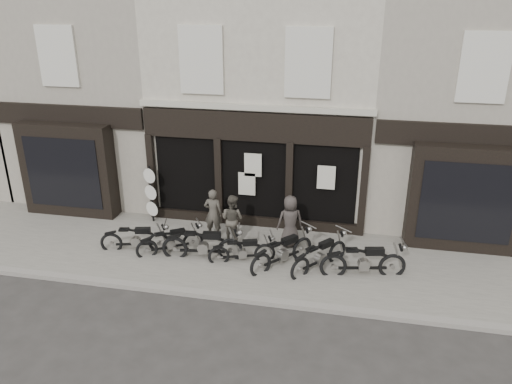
% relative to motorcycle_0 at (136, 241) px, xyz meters
% --- Properties ---
extents(ground_plane, '(90.00, 90.00, 0.00)m').
position_rel_motorcycle_0_xyz_m(ground_plane, '(3.11, -0.57, -0.39)').
color(ground_plane, '#2D2B28').
rests_on(ground_plane, ground).
extents(pavement, '(30.00, 4.20, 0.12)m').
position_rel_motorcycle_0_xyz_m(pavement, '(3.11, 0.33, -0.33)').
color(pavement, '#68635B').
rests_on(pavement, ground_plane).
extents(kerb, '(30.00, 0.25, 0.13)m').
position_rel_motorcycle_0_xyz_m(kerb, '(3.11, -1.82, -0.33)').
color(kerb, gray).
rests_on(kerb, ground_plane).
extents(central_building, '(7.30, 6.22, 8.34)m').
position_rel_motorcycle_0_xyz_m(central_building, '(3.11, 5.38, 3.69)').
color(central_building, beige).
rests_on(central_building, ground).
extents(neighbour_left, '(5.60, 6.73, 8.34)m').
position_rel_motorcycle_0_xyz_m(neighbour_left, '(-3.24, 5.32, 3.65)').
color(neighbour_left, gray).
rests_on(neighbour_left, ground).
extents(neighbour_right, '(5.60, 6.73, 8.34)m').
position_rel_motorcycle_0_xyz_m(neighbour_right, '(9.46, 5.32, 3.65)').
color(neighbour_right, gray).
rests_on(neighbour_right, ground).
extents(motorcycle_0, '(2.04, 0.77, 0.99)m').
position_rel_motorcycle_0_xyz_m(motorcycle_0, '(0.00, 0.00, 0.00)').
color(motorcycle_0, black).
rests_on(motorcycle_0, ground).
extents(motorcycle_1, '(1.79, 1.32, 0.97)m').
position_rel_motorcycle_0_xyz_m(motorcycle_1, '(1.08, 0.06, -0.01)').
color(motorcycle_1, black).
rests_on(motorcycle_1, ground).
extents(motorcycle_2, '(2.37, 0.66, 1.14)m').
position_rel_motorcycle_0_xyz_m(motorcycle_2, '(2.12, -0.08, 0.06)').
color(motorcycle_2, black).
rests_on(motorcycle_2, ground).
extents(motorcycle_3, '(1.87, 0.87, 0.93)m').
position_rel_motorcycle_0_xyz_m(motorcycle_3, '(3.28, -0.04, -0.03)').
color(motorcycle_3, black).
rests_on(motorcycle_3, ground).
extents(motorcycle_4, '(1.67, 1.87, 1.08)m').
position_rel_motorcycle_0_xyz_m(motorcycle_4, '(4.43, 0.01, 0.03)').
color(motorcycle_4, black).
rests_on(motorcycle_4, ground).
extents(motorcycle_5, '(1.56, 1.83, 1.04)m').
position_rel_motorcycle_0_xyz_m(motorcycle_5, '(5.47, 0.04, 0.02)').
color(motorcycle_5, black).
rests_on(motorcycle_5, ground).
extents(motorcycle_6, '(2.32, 0.83, 1.13)m').
position_rel_motorcycle_0_xyz_m(motorcycle_6, '(6.67, -0.12, 0.05)').
color(motorcycle_6, black).
rests_on(motorcycle_6, ground).
extents(man_left, '(0.58, 0.38, 1.58)m').
position_rel_motorcycle_0_xyz_m(man_left, '(2.04, 1.29, 0.52)').
color(man_left, '#433E37').
rests_on(man_left, pavement).
extents(man_centre, '(0.91, 0.81, 1.55)m').
position_rel_motorcycle_0_xyz_m(man_centre, '(2.71, 1.04, 0.50)').
color(man_centre, '#47423A').
rests_on(man_centre, pavement).
extents(man_right, '(0.92, 0.77, 1.61)m').
position_rel_motorcycle_0_xyz_m(man_right, '(4.46, 1.16, 0.53)').
color(man_right, '#36302D').
rests_on(man_right, pavement).
extents(advert_sign_post, '(0.49, 0.32, 2.07)m').
position_rel_motorcycle_0_xyz_m(advert_sign_post, '(-0.27, 1.93, 0.61)').
color(advert_sign_post, black).
rests_on(advert_sign_post, ground).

